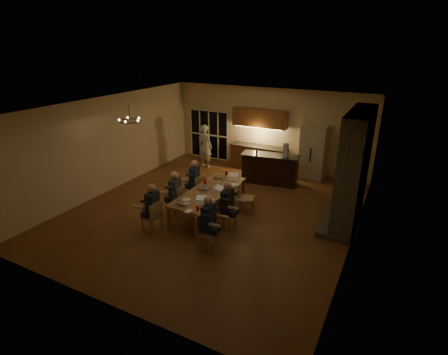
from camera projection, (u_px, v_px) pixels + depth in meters
floor at (214, 211)px, 10.66m from camera, size 9.00×9.00×0.00m
back_wall at (269, 129)px, 13.81m from camera, size 8.00×0.04×3.20m
left_wall at (110, 144)px, 11.80m from camera, size 0.04×9.00×3.20m
right_wall at (360, 187)px, 8.35m from camera, size 0.04×9.00×3.20m
ceiling at (213, 105)px, 9.49m from camera, size 8.00×9.00×0.04m
french_doors at (209, 135)px, 15.13m from camera, size 1.86×0.08×2.10m
fireplace at (354, 169)px, 9.48m from camera, size 0.58×2.50×3.20m
kitchenette at (258, 140)px, 13.82m from camera, size 2.24×0.68×2.40m
refrigerator at (313, 152)px, 12.91m from camera, size 0.90×0.68×2.00m
dining_table at (209, 202)px, 10.37m from camera, size 1.10×2.86×0.75m
bar_island at (270, 169)px, 12.58m from camera, size 2.12×0.97×1.08m
chair_left_near at (151, 216)px, 9.40m from camera, size 0.50×0.50×0.89m
chair_left_mid at (175, 200)px, 10.36m from camera, size 0.55×0.55×0.89m
chair_left_far at (196, 188)px, 11.21m from camera, size 0.55×0.55×0.89m
chair_right_near at (208, 232)px, 8.62m from camera, size 0.49×0.49×0.89m
chair_right_mid at (226, 213)px, 9.56m from camera, size 0.46×0.46×0.89m
chair_right_far at (246, 198)px, 10.52m from camera, size 0.53×0.53×0.89m
person_left_near at (153, 208)px, 9.31m from camera, size 0.67×0.67×1.38m
person_right_near at (209, 222)px, 8.60m from camera, size 0.64×0.64×1.38m
person_left_mid at (175, 194)px, 10.19m from camera, size 0.68×0.68×1.38m
person_right_mid at (227, 205)px, 9.46m from camera, size 0.62×0.62×1.38m
person_left_far at (195, 181)px, 11.12m from camera, size 0.70×0.70×1.38m
standing_person at (205, 146)px, 14.10m from camera, size 0.70×0.51×1.77m
chandelier at (130, 121)px, 9.82m from camera, size 0.62×0.62×0.03m
laptop_a at (183, 200)px, 9.40m from camera, size 0.35×0.31×0.23m
laptop_b at (201, 200)px, 9.39m from camera, size 0.39×0.37×0.23m
laptop_c at (205, 185)px, 10.36m from camera, size 0.33×0.29×0.23m
laptop_d at (217, 189)px, 10.07m from camera, size 0.39×0.36×0.23m
laptop_e at (219, 174)px, 11.18m from camera, size 0.38×0.36×0.23m
laptop_f at (233, 176)px, 11.02m from camera, size 0.37×0.34×0.23m
mug_front at (198, 194)px, 9.88m from camera, size 0.08×0.08×0.10m
mug_mid at (219, 184)px, 10.62m from camera, size 0.08×0.08×0.10m
mug_back at (210, 179)px, 10.99m from camera, size 0.07×0.07×0.10m
redcup_near at (198, 208)px, 9.03m from camera, size 0.08×0.08×0.12m
redcup_mid at (205, 182)px, 10.73m from camera, size 0.09×0.09×0.12m
can_silver at (197, 198)px, 9.65m from camera, size 0.06×0.06×0.12m
can_cola at (226, 173)px, 11.43m from camera, size 0.07×0.07×0.12m
plate_near at (210, 200)px, 9.63m from camera, size 0.23×0.23×0.02m
plate_left at (186, 200)px, 9.65m from camera, size 0.23×0.23×0.02m
plate_far at (234, 185)px, 10.65m from camera, size 0.28×0.28×0.02m
notepad at (189, 211)px, 9.01m from camera, size 0.20×0.25×0.01m
bar_bottle at (257, 150)px, 12.47m from camera, size 0.09×0.09×0.24m
bar_blender at (286, 150)px, 12.08m from camera, size 0.17×0.17×0.48m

